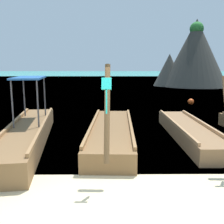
{
  "coord_description": "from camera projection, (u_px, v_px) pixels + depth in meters",
  "views": [
    {
      "loc": [
        -0.07,
        -4.58,
        2.53
      ],
      "look_at": [
        0.0,
        3.22,
        1.14
      ],
      "focal_mm": 41.87,
      "sensor_mm": 36.0,
      "label": 1
    }
  ],
  "objects": [
    {
      "name": "ground",
      "position": [
        114.0,
        201.0,
        4.95
      ],
      "size": [
        120.0,
        120.0,
        0.0
      ],
      "primitive_type": "plane",
      "color": "beige"
    },
    {
      "name": "sea_water",
      "position": [
        110.0,
        76.0,
        65.22
      ],
      "size": [
        120.0,
        120.0,
        0.0
      ],
      "primitive_type": "plane",
      "color": "#2DB29E",
      "rests_on": "ground"
    },
    {
      "name": "longtail_boat_blue_ribbon",
      "position": [
        28.0,
        133.0,
        8.48
      ],
      "size": [
        1.99,
        7.11,
        2.9
      ],
      "color": "brown",
      "rests_on": "ground"
    },
    {
      "name": "longtail_boat_turquoise_ribbon",
      "position": [
        111.0,
        133.0,
        8.89
      ],
      "size": [
        1.59,
        6.5,
        2.57
      ],
      "color": "brown",
      "rests_on": "ground"
    },
    {
      "name": "longtail_boat_yellow_ribbon",
      "position": [
        189.0,
        131.0,
        9.13
      ],
      "size": [
        1.07,
        5.97,
        2.3
      ],
      "color": "olive",
      "rests_on": "ground"
    },
    {
      "name": "karst_rock",
      "position": [
        192.0,
        55.0,
        31.86
      ],
      "size": [
        8.8,
        7.83,
        8.06
      ],
      "color": "#383833",
      "rests_on": "ground"
    },
    {
      "name": "mooring_buoy_near",
      "position": [
        191.0,
        102.0,
        17.22
      ],
      "size": [
        0.39,
        0.39,
        0.39
      ],
      "color": "#EA5119",
      "rests_on": "sea_water"
    }
  ]
}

